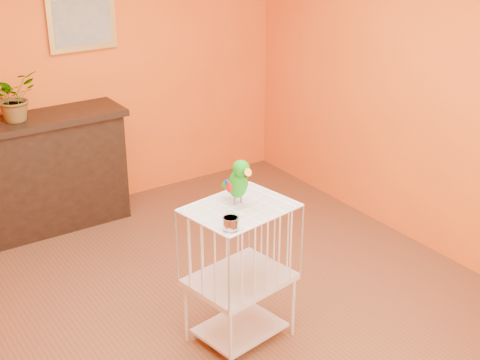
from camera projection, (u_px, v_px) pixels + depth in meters
ground at (221, 314)px, 4.80m from camera, size 4.50×4.50×0.00m
room_shell at (218, 102)px, 4.18m from camera, size 4.50×4.50×4.50m
console_cabinet at (48, 173)px, 5.86m from camera, size 1.40×0.50×1.04m
potted_plant at (15, 103)px, 5.48m from camera, size 0.50×0.52×0.32m
framed_picture at (82, 22)px, 5.80m from camera, size 0.62×0.04×0.50m
birdcage at (240, 273)px, 4.35m from camera, size 0.71×0.59×0.98m
feed_cup at (231, 223)px, 3.87m from camera, size 0.10×0.10×0.07m
parrot at (238, 181)px, 4.15m from camera, size 0.15×0.27×0.31m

